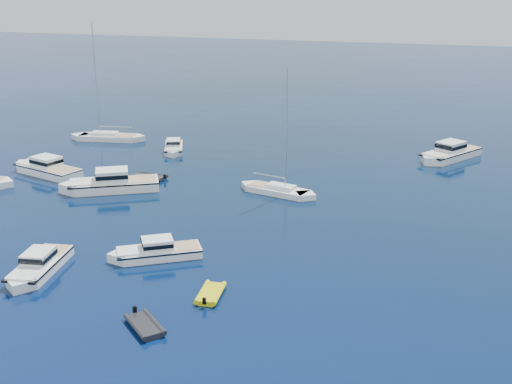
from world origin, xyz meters
TOP-DOWN VIEW (x-y plane):
  - ground at (0.00, 0.00)m, footprint 400.00×400.00m
  - motor_cruiser_near at (-13.30, 3.66)m, footprint 3.94×8.69m
  - motor_cruiser_left at (-5.95, 8.97)m, footprint 8.15×6.45m
  - motor_cruiser_centre at (-18.46, 23.49)m, footprint 11.44×8.49m
  - motor_cruiser_far_l at (-28.72, 26.63)m, footprint 10.67×5.82m
  - motor_cruiser_distant at (15.51, 47.80)m, footprint 8.47×10.91m
  - motor_cruiser_horizon at (-19.04, 40.70)m, footprint 5.13×7.87m
  - sailboat_centre at (-1.13, 27.94)m, footprint 9.69×4.52m
  - sailboat_far_l at (-30.40, 43.47)m, footprint 11.59×4.99m
  - tender_yellow at (0.79, 4.06)m, footprint 2.33×3.66m
  - tender_grey_near at (-1.62, -1.41)m, footprint 4.03×3.89m
  - tender_grey_far at (-16.50, 28.62)m, footprint 4.37×2.68m

SIDE VIEW (x-z plane):
  - ground at x=0.00m, z-range 0.00..0.00m
  - motor_cruiser_near at x=-13.30m, z-range -1.10..1.10m
  - motor_cruiser_left at x=-5.95m, z-range -1.06..1.06m
  - motor_cruiser_centre at x=-18.46m, z-range -1.47..1.47m
  - motor_cruiser_far_l at x=-28.72m, z-range -1.34..1.34m
  - motor_cruiser_distant at x=15.51m, z-range -1.42..1.42m
  - motor_cruiser_horizon at x=-19.04m, z-range -0.99..0.99m
  - sailboat_centre at x=-1.13m, z-range -6.89..6.89m
  - sailboat_far_l at x=-30.40m, z-range -8.26..8.26m
  - tender_yellow at x=0.79m, z-range -0.47..0.47m
  - tender_grey_near at x=-1.62m, z-range -0.47..0.47m
  - tender_grey_far at x=-16.50m, z-range -0.47..0.47m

